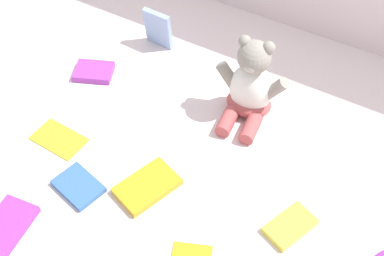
# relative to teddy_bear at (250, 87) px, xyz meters

# --- Properties ---
(ground_plane) EXTENTS (3.20, 3.20, 0.00)m
(ground_plane) POSITION_rel_teddy_bear_xyz_m (-0.07, -0.10, -0.08)
(ground_plane) COLOR silver
(teddy_bear) EXTENTS (0.19, 0.17, 0.23)m
(teddy_bear) POSITION_rel_teddy_bear_xyz_m (0.00, 0.00, 0.00)
(teddy_bear) COLOR white
(teddy_bear) RESTS_ON ground_plane
(book_case_0) EXTENTS (0.10, 0.13, 0.02)m
(book_case_0) POSITION_rel_teddy_bear_xyz_m (0.23, -0.27, -0.08)
(book_case_0) COLOR yellow
(book_case_0) RESTS_ON ground_plane
(book_case_1) EXTENTS (0.08, 0.03, 0.12)m
(book_case_1) POSITION_rel_teddy_bear_xyz_m (-0.34, 0.11, -0.03)
(book_case_1) COLOR #89A5CE
(book_case_1) RESTS_ON ground_plane
(book_case_4) EXTENTS (0.13, 0.16, 0.02)m
(book_case_4) POSITION_rel_teddy_bear_xyz_m (-0.09, -0.33, -0.08)
(book_case_4) COLOR gold
(book_case_4) RESTS_ON ground_plane
(book_case_6) EXTENTS (0.10, 0.14, 0.02)m
(book_case_6) POSITION_rel_teddy_bear_xyz_m (-0.30, -0.57, -0.08)
(book_case_6) COLOR purple
(book_case_6) RESTS_ON ground_plane
(book_case_8) EXTENTS (0.13, 0.09, 0.01)m
(book_case_8) POSITION_rel_teddy_bear_xyz_m (-0.36, -0.32, -0.08)
(book_case_8) COLOR yellow
(book_case_8) RESTS_ON ground_plane
(book_case_9) EXTENTS (0.12, 0.10, 0.01)m
(book_case_9) POSITION_rel_teddy_bear_xyz_m (-0.23, -0.41, -0.08)
(book_case_9) COLOR #3763A4
(book_case_9) RESTS_ON ground_plane
(book_case_10) EXTENTS (0.12, 0.11, 0.02)m
(book_case_10) POSITION_rel_teddy_bear_xyz_m (-0.43, -0.09, -0.07)
(book_case_10) COLOR purple
(book_case_10) RESTS_ON ground_plane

